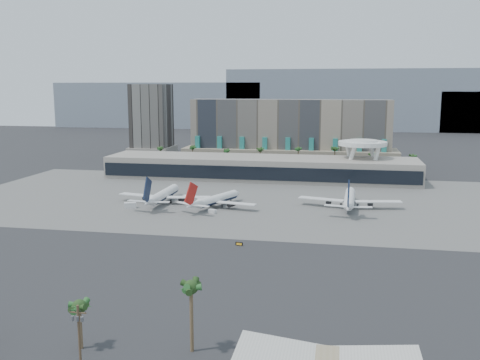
% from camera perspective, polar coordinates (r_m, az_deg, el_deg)
% --- Properties ---
extents(ground, '(900.00, 900.00, 0.00)m').
position_cam_1_polar(ground, '(190.57, -2.77, -5.38)').
color(ground, '#232326').
rests_on(ground, ground).
extents(apron_pad, '(260.00, 130.00, 0.06)m').
position_cam_1_polar(apron_pad, '(242.89, 0.23, -2.01)').
color(apron_pad, '#5B5B59').
rests_on(apron_pad, ground).
extents(mountain_ridge, '(680.00, 60.00, 70.00)m').
position_cam_1_polar(mountain_ridge, '(649.21, 9.41, 8.01)').
color(mountain_ridge, gray).
rests_on(mountain_ridge, ground).
extents(hotel, '(140.00, 30.00, 42.00)m').
position_cam_1_polar(hotel, '(356.24, 5.31, 4.50)').
color(hotel, gray).
rests_on(hotel, ground).
extents(office_tower, '(30.00, 30.00, 52.00)m').
position_cam_1_polar(office_tower, '(403.99, -9.39, 5.93)').
color(office_tower, black).
rests_on(office_tower, ground).
extents(terminal, '(170.00, 32.50, 14.50)m').
position_cam_1_polar(terminal, '(295.00, 2.16, 1.40)').
color(terminal, '#9C9489').
rests_on(terminal, ground).
extents(saucer_structure, '(26.00, 26.00, 21.89)m').
position_cam_1_polar(saucer_structure, '(296.67, 12.94, 3.52)').
color(saucer_structure, white).
rests_on(saucer_structure, ground).
extents(palm_row, '(157.80, 2.80, 13.10)m').
position_cam_1_polar(palm_row, '(328.13, 4.29, 2.94)').
color(palm_row, brown).
rests_on(palm_row, ground).
extents(utility_pole, '(3.20, 0.85, 12.00)m').
position_cam_1_polar(utility_pole, '(103.51, -16.83, -15.16)').
color(utility_pole, '#4C3826').
rests_on(utility_pole, ground).
extents(airliner_left, '(41.74, 42.94, 14.83)m').
position_cam_1_polar(airliner_left, '(234.98, -8.23, -1.59)').
color(airliner_left, white).
rests_on(airliner_left, ground).
extents(airliner_centre, '(35.18, 36.25, 13.31)m').
position_cam_1_polar(airliner_centre, '(225.60, -2.64, -2.08)').
color(airliner_centre, white).
rests_on(airliner_centre, ground).
extents(airliner_right, '(43.15, 44.46, 15.34)m').
position_cam_1_polar(airliner_right, '(228.18, 11.59, -2.01)').
color(airliner_right, white).
rests_on(airliner_right, ground).
extents(service_vehicle_a, '(5.41, 4.18, 2.38)m').
position_cam_1_polar(service_vehicle_a, '(228.88, -11.63, -2.66)').
color(service_vehicle_a, white).
rests_on(service_vehicle_a, ground).
extents(service_vehicle_b, '(3.41, 2.61, 1.55)m').
position_cam_1_polar(service_vehicle_b, '(215.69, -2.97, -3.35)').
color(service_vehicle_b, white).
rests_on(service_vehicle_b, ground).
extents(taxiway_sign, '(2.44, 0.66, 1.10)m').
position_cam_1_polar(taxiway_sign, '(172.47, -0.09, -6.83)').
color(taxiway_sign, black).
rests_on(taxiway_sign, ground).
extents(near_palm_a, '(6.00, 6.00, 10.01)m').
position_cam_1_polar(near_palm_a, '(110.48, -16.74, -13.47)').
color(near_palm_a, brown).
rests_on(near_palm_a, ground).
extents(near_palm_b, '(6.00, 6.00, 14.40)m').
position_cam_1_polar(near_palm_b, '(103.73, -5.23, -12.08)').
color(near_palm_b, brown).
rests_on(near_palm_b, ground).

